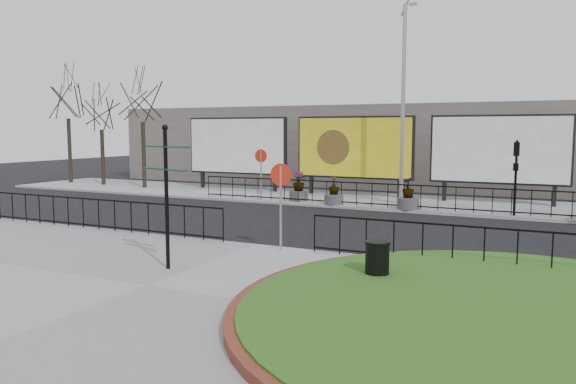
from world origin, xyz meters
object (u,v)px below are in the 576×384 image
Objects in this scene: planter_c at (408,198)px; litter_bin at (377,262)px; billboard_mid at (354,148)px; planter_b at (334,194)px; lamp_post at (403,101)px; planter_a at (299,189)px; fingerpost_sign at (166,183)px.

litter_bin is at bearing -79.25° from planter_c.
planter_c is (-2.28, 11.98, 0.01)m from litter_bin.
billboard_mid is 4.11m from planter_b.
planter_b is 3.43m from planter_c.
lamp_post is at bearing 114.16° from planter_c.
billboard_mid is 16.79m from litter_bin.
fingerpost_sign is at bearing -78.69° from planter_a.
lamp_post is at bearing 102.43° from litter_bin.
fingerpost_sign is 2.45× the size of planter_a.
planter_b is at bearing -14.25° from planter_a.
litter_bin is 0.68× the size of planter_c.
billboard_mid is at bearing 112.91° from fingerpost_sign.
lamp_post reaches higher than planter_c.
billboard_mid reaches higher than litter_bin.
fingerpost_sign is at bearing -86.62° from billboard_mid.
fingerpost_sign is at bearing -101.96° from planter_c.
lamp_post is at bearing 101.60° from fingerpost_sign.
litter_bin is (2.99, -13.58, -4.23)m from lamp_post.
lamp_post reaches higher than fingerpost_sign.
billboard_mid is 4.23m from lamp_post.
planter_a reaches higher than planter_c.
litter_bin is (6.00, -15.55, -2.00)m from billboard_mid.
litter_bin is 14.69m from planter_a.
planter_c is at bearing 100.75° from litter_bin.
planter_b is (-5.70, 11.98, -0.02)m from litter_bin.
planter_a is (-4.73, -1.09, -4.16)m from lamp_post.
litter_bin is at bearing -77.57° from lamp_post.
litter_bin is 0.73× the size of planter_b.
planter_c is at bearing -65.84° from lamp_post.
planter_b is at bearing -85.20° from billboard_mid.
billboard_mid is 4.73× the size of planter_b.
fingerpost_sign is at bearing -97.93° from lamp_post.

